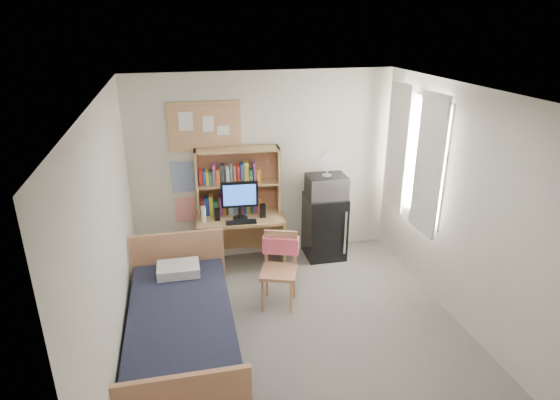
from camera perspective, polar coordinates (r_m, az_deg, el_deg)
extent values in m
cube|color=slate|center=(5.24, 2.98, -16.84)|extent=(3.60, 4.20, 0.02)
cube|color=silver|center=(4.16, 3.68, 12.62)|extent=(3.60, 4.20, 0.02)
cube|color=silver|center=(6.45, -1.94, 3.99)|extent=(3.60, 0.04, 2.60)
cube|color=silver|center=(2.92, 15.70, -21.01)|extent=(3.60, 0.04, 2.60)
cube|color=silver|center=(4.43, -19.78, -5.83)|extent=(0.04, 4.20, 2.60)
cube|color=silver|center=(5.31, 22.29, -1.61)|extent=(0.04, 4.20, 2.60)
cube|color=white|center=(6.14, 16.05, 5.17)|extent=(0.10, 1.40, 1.70)
cube|color=white|center=(5.80, 17.65, 4.04)|extent=(0.04, 0.55, 1.70)
cube|color=white|center=(6.47, 14.14, 6.15)|extent=(0.04, 0.55, 1.70)
cube|color=tan|center=(6.18, -9.18, 8.89)|extent=(0.94, 0.03, 0.64)
cube|color=#2A52A9|center=(6.35, -11.71, 2.77)|extent=(0.30, 0.01, 0.42)
cube|color=red|center=(6.51, -11.40, -1.15)|extent=(0.28, 0.01, 0.36)
cube|color=tan|center=(6.46, -4.80, -5.03)|extent=(1.21, 0.66, 0.73)
cube|color=tan|center=(5.55, -0.16, -8.69)|extent=(0.58, 0.58, 0.90)
cube|color=black|center=(6.69, 5.44, -3.18)|extent=(0.55, 0.55, 0.91)
cube|color=black|center=(4.92, -11.83, -15.96)|extent=(1.06, 2.08, 0.57)
cube|color=tan|center=(6.28, -5.14, 2.29)|extent=(1.13, 0.36, 0.91)
cube|color=black|center=(6.15, -4.93, -0.06)|extent=(0.49, 0.07, 0.52)
cube|color=black|center=(6.11, -4.76, -2.71)|extent=(0.40, 0.15, 0.02)
cube|color=black|center=(6.20, -7.65, -1.75)|extent=(0.07, 0.07, 0.16)
cube|color=black|center=(6.24, -2.14, -1.33)|extent=(0.08, 0.08, 0.19)
cylinder|color=silver|center=(6.15, -9.32, -1.74)|extent=(0.07, 0.07, 0.22)
cube|color=#FF6176|center=(5.61, 0.11, -5.49)|extent=(0.45, 0.27, 0.21)
cube|color=#B7B7BC|center=(6.44, 5.68, 1.68)|extent=(0.54, 0.41, 0.31)
cylinder|color=silver|center=(6.35, 5.78, 4.33)|extent=(0.26, 0.26, 0.32)
cube|color=silver|center=(5.36, -12.28, -8.24)|extent=(0.47, 0.33, 0.11)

